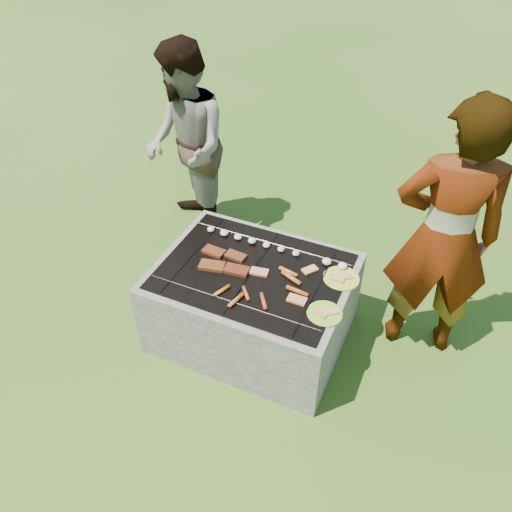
{
  "coord_description": "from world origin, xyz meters",
  "views": [
    {
      "loc": [
        1.04,
        -2.26,
        2.83
      ],
      "look_at": [
        0.0,
        0.05,
        0.7
      ],
      "focal_mm": 35.0,
      "sensor_mm": 36.0,
      "label": 1
    }
  ],
  "objects_px": {
    "bystander": "(186,147)",
    "plate_near": "(325,314)",
    "plate_far": "(341,278)",
    "cook": "(444,238)",
    "fire_pit": "(253,305)"
  },
  "relations": [
    {
      "from": "plate_far",
      "to": "bystander",
      "type": "bearing_deg",
      "value": 154.56
    },
    {
      "from": "bystander",
      "to": "plate_near",
      "type": "bearing_deg",
      "value": 14.28
    },
    {
      "from": "plate_near",
      "to": "plate_far",
      "type": "bearing_deg",
      "value": 90.23
    },
    {
      "from": "fire_pit",
      "to": "bystander",
      "type": "height_order",
      "value": "bystander"
    },
    {
      "from": "fire_pit",
      "to": "plate_far",
      "type": "relative_size",
      "value": 5.26
    },
    {
      "from": "plate_far",
      "to": "bystander",
      "type": "relative_size",
      "value": 0.14
    },
    {
      "from": "plate_near",
      "to": "cook",
      "type": "relative_size",
      "value": 0.13
    },
    {
      "from": "plate_far",
      "to": "cook",
      "type": "xyz_separation_m",
      "value": [
        0.54,
        0.27,
        0.32
      ]
    },
    {
      "from": "cook",
      "to": "plate_far",
      "type": "bearing_deg",
      "value": 12.63
    },
    {
      "from": "plate_near",
      "to": "bystander",
      "type": "relative_size",
      "value": 0.14
    },
    {
      "from": "cook",
      "to": "plate_near",
      "type": "bearing_deg",
      "value": 34.83
    },
    {
      "from": "fire_pit",
      "to": "bystander",
      "type": "distance_m",
      "value": 1.5
    },
    {
      "from": "bystander",
      "to": "plate_far",
      "type": "bearing_deg",
      "value": 23.53
    },
    {
      "from": "fire_pit",
      "to": "plate_far",
      "type": "xyz_separation_m",
      "value": [
        0.56,
        0.17,
        0.33
      ]
    },
    {
      "from": "plate_far",
      "to": "plate_near",
      "type": "xyz_separation_m",
      "value": [
        0.0,
        -0.35,
        -0.0
      ]
    }
  ]
}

